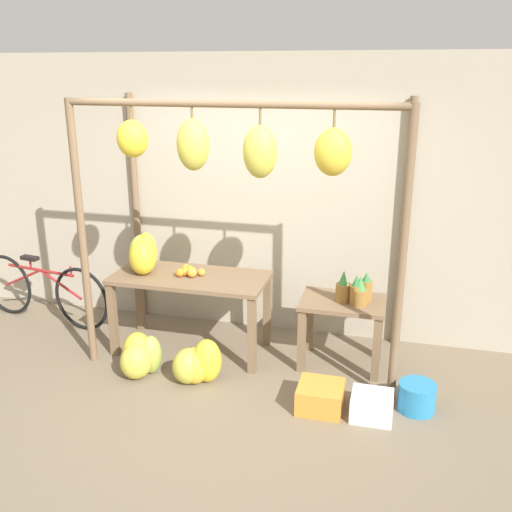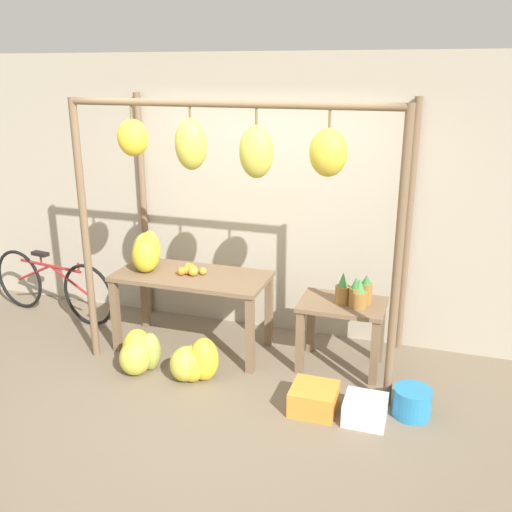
# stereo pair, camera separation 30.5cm
# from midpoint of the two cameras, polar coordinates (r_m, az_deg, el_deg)

# --- Properties ---
(ground_plane) EXTENTS (20.00, 20.00, 0.00)m
(ground_plane) POSITION_cam_midpoint_polar(r_m,az_deg,el_deg) (4.91, -5.65, -14.45)
(ground_plane) COLOR #756651
(shop_wall_back) EXTENTS (8.00, 0.08, 2.80)m
(shop_wall_back) POSITION_cam_midpoint_polar(r_m,az_deg,el_deg) (5.78, -0.67, 5.82)
(shop_wall_back) COLOR #B2A893
(shop_wall_back) RESTS_ON ground_plane
(stall_awning) EXTENTS (2.84, 1.25, 2.41)m
(stall_awning) POSITION_cam_midpoint_polar(r_m,az_deg,el_deg) (4.74, -3.53, 8.22)
(stall_awning) COLOR brown
(stall_awning) RESTS_ON ground_plane
(display_table_main) EXTENTS (1.47, 0.68, 0.77)m
(display_table_main) POSITION_cam_midpoint_polar(r_m,az_deg,el_deg) (5.51, -8.16, -3.16)
(display_table_main) COLOR brown
(display_table_main) RESTS_ON ground_plane
(display_table_side) EXTENTS (0.76, 0.54, 0.64)m
(display_table_side) POSITION_cam_midpoint_polar(r_m,az_deg,el_deg) (5.28, 6.98, -5.98)
(display_table_side) COLOR brown
(display_table_side) RESTS_ON ground_plane
(banana_pile_on_table) EXTENTS (0.40, 0.50, 0.39)m
(banana_pile_on_table) POSITION_cam_midpoint_polar(r_m,az_deg,el_deg) (5.61, -12.66, 0.21)
(banana_pile_on_table) COLOR yellow
(banana_pile_on_table) RESTS_ON display_table_main
(orange_pile) EXTENTS (0.26, 0.21, 0.10)m
(orange_pile) POSITION_cam_midpoint_polar(r_m,az_deg,el_deg) (5.46, -8.30, -1.52)
(orange_pile) COLOR orange
(orange_pile) RESTS_ON display_table_main
(pineapple_cluster) EXTENTS (0.32, 0.23, 0.30)m
(pineapple_cluster) POSITION_cam_midpoint_polar(r_m,az_deg,el_deg) (5.14, 8.26, -3.46)
(pineapple_cluster) COLOR olive
(pineapple_cluster) RESTS_ON display_table_side
(banana_pile_ground_left) EXTENTS (0.43, 0.48, 0.39)m
(banana_pile_ground_left) POSITION_cam_midpoint_polar(r_m,az_deg,el_deg) (5.34, -13.11, -9.79)
(banana_pile_ground_left) COLOR #9EB247
(banana_pile_ground_left) RESTS_ON ground_plane
(banana_pile_ground_right) EXTENTS (0.51, 0.42, 0.40)m
(banana_pile_ground_right) POSITION_cam_midpoint_polar(r_m,az_deg,el_deg) (5.13, -7.65, -10.71)
(banana_pile_ground_right) COLOR yellow
(banana_pile_ground_right) RESTS_ON ground_plane
(fruit_crate_white) EXTENTS (0.36, 0.36, 0.21)m
(fruit_crate_white) POSITION_cam_midpoint_polar(r_m,az_deg,el_deg) (4.78, 4.59, -13.88)
(fruit_crate_white) COLOR orange
(fruit_crate_white) RESTS_ON ground_plane
(blue_bucket) EXTENTS (0.30, 0.30, 0.24)m
(blue_bucket) POSITION_cam_midpoint_polar(r_m,az_deg,el_deg) (4.88, 14.02, -13.54)
(blue_bucket) COLOR teal
(blue_bucket) RESTS_ON ground_plane
(parked_bicycle) EXTENTS (1.72, 0.31, 0.73)m
(parked_bicycle) POSITION_cam_midpoint_polar(r_m,az_deg,el_deg) (6.65, -21.80, -3.20)
(parked_bicycle) COLOR black
(parked_bicycle) RESTS_ON ground_plane
(fruit_crate_purple) EXTENTS (0.33, 0.32, 0.19)m
(fruit_crate_purple) POSITION_cam_midpoint_polar(r_m,az_deg,el_deg) (4.74, 9.65, -14.58)
(fruit_crate_purple) COLOR silver
(fruit_crate_purple) RESTS_ON ground_plane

